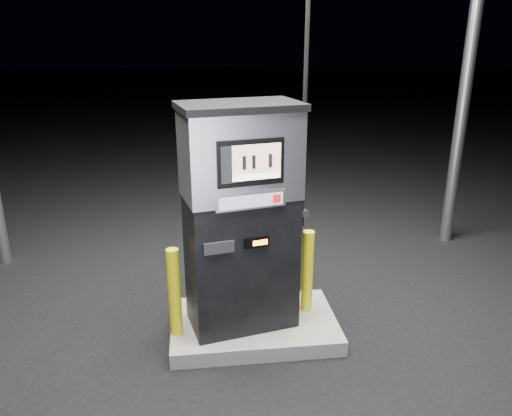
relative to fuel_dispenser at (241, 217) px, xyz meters
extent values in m
plane|color=black|center=(0.11, 0.01, -1.23)|extent=(80.00, 80.00, 0.00)
cube|color=#62625D|center=(0.11, 0.01, -1.15)|extent=(1.60, 1.00, 0.15)
cylinder|color=gray|center=(3.11, 2.01, 1.02)|extent=(0.16, 0.16, 4.50)
cube|color=black|center=(-0.01, 0.00, -0.44)|extent=(1.06, 0.75, 1.27)
cube|color=silver|center=(-0.01, 0.00, 0.58)|extent=(1.09, 0.77, 0.76)
cube|color=black|center=(-0.01, 0.00, 0.99)|extent=(1.13, 0.82, 0.06)
cube|color=black|center=(0.06, -0.29, 0.57)|extent=(0.56, 0.15, 0.39)
cube|color=#C9A592|center=(0.10, -0.29, 0.60)|extent=(0.41, 0.09, 0.24)
cube|color=white|center=(0.10, -0.29, 0.46)|extent=(0.41, 0.09, 0.05)
cube|color=silver|center=(0.06, -0.29, 0.25)|extent=(0.60, 0.16, 0.14)
cube|color=#9EA1A6|center=(0.06, -0.30, 0.25)|extent=(0.55, 0.12, 0.11)
cube|color=#BA0C13|center=(0.28, -0.26, 0.25)|extent=(0.07, 0.02, 0.07)
cube|color=black|center=(0.11, -0.27, -0.14)|extent=(0.22, 0.07, 0.09)
cube|color=orange|center=(0.14, -0.28, -0.14)|extent=(0.13, 0.03, 0.05)
cube|color=black|center=(-0.22, -0.34, -0.14)|extent=(0.26, 0.08, 0.10)
cube|color=black|center=(0.52, 0.11, -0.01)|extent=(0.14, 0.20, 0.25)
cylinder|color=gray|center=(0.58, 0.13, -0.01)|extent=(0.12, 0.23, 0.07)
cylinder|color=black|center=(0.57, 0.07, 1.69)|extent=(0.04, 0.04, 3.15)
cylinder|color=yellow|center=(-0.63, -0.14, -0.65)|extent=(0.12, 0.12, 0.85)
cylinder|color=yellow|center=(0.66, 0.14, -0.65)|extent=(0.11, 0.11, 0.84)
camera|label=1|loc=(-0.39, -4.20, 1.57)|focal=35.00mm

